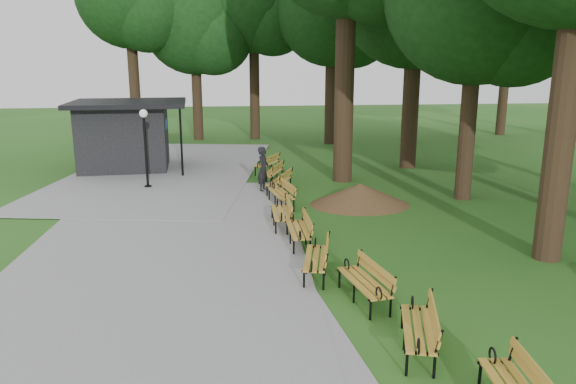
{
  "coord_description": "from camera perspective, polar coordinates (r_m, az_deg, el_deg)",
  "views": [
    {
      "loc": [
        -2.09,
        -11.24,
        5.05
      ],
      "look_at": [
        -0.22,
        4.82,
        1.1
      ],
      "focal_mm": 33.88,
      "sensor_mm": 36.0,
      "label": 1
    }
  ],
  "objects": [
    {
      "name": "path",
      "position": [
        15.22,
        -13.54,
        -5.93
      ],
      "size": [
        12.0,
        38.0,
        0.06
      ],
      "primitive_type": "cube",
      "color": "gray",
      "rests_on": "ground"
    },
    {
      "name": "bench_7",
      "position": [
        21.14,
        -0.93,
        1.13
      ],
      "size": [
        1.34,
        2.0,
        0.88
      ],
      "primitive_type": null,
      "rotation": [
        0.0,
        0.0,
        -1.98
      ],
      "color": "#B08228",
      "rests_on": "ground"
    },
    {
      "name": "dirt_mound",
      "position": [
        19.52,
        7.56,
        -0.22
      ],
      "size": [
        2.99,
        2.99,
        0.77
      ],
      "primitive_type": "cone",
      "color": "#47301C",
      "rests_on": "ground"
    },
    {
      "name": "bench_5",
      "position": [
        16.79,
        -0.74,
        -2.21
      ],
      "size": [
        0.68,
        1.91,
        0.88
      ],
      "primitive_type": null,
      "rotation": [
        0.0,
        0.0,
        -1.59
      ],
      "color": "#B08228",
      "rests_on": "ground"
    },
    {
      "name": "tree_backdrop",
      "position": [
        35.39,
        8.03,
        18.53
      ],
      "size": [
        34.97,
        9.51,
        16.17
      ],
      "primitive_type": null,
      "color": "black",
      "rests_on": "ground"
    },
    {
      "name": "bench_1",
      "position": [
        10.13,
        13.46,
        -13.77
      ],
      "size": [
        1.13,
        2.0,
        0.88
      ],
      "primitive_type": null,
      "rotation": [
        0.0,
        0.0,
        -1.85
      ],
      "color": "#B08228",
      "rests_on": "ground"
    },
    {
      "name": "bench_6",
      "position": [
        19.15,
        -0.74,
        -0.2
      ],
      "size": [
        0.96,
        1.98,
        0.88
      ],
      "primitive_type": null,
      "rotation": [
        0.0,
        0.0,
        -1.4
      ],
      "color": "#B08228",
      "rests_on": "ground"
    },
    {
      "name": "ground",
      "position": [
        12.5,
        3.62,
        -10.13
      ],
      "size": [
        100.0,
        100.0,
        0.0
      ],
      "primitive_type": "plane",
      "color": "#215418",
      "rests_on": "ground"
    },
    {
      "name": "bench_8",
      "position": [
        22.76,
        -1.71,
        2.04
      ],
      "size": [
        1.3,
        2.0,
        0.88
      ],
      "primitive_type": null,
      "rotation": [
        0.0,
        0.0,
        -1.95
      ],
      "color": "#B08228",
      "rests_on": "ground"
    },
    {
      "name": "kiosk",
      "position": [
        26.66,
        -16.82,
        5.72
      ],
      "size": [
        5.35,
        4.72,
        3.2
      ],
      "primitive_type": null,
      "rotation": [
        0.0,
        0.0,
        0.05
      ],
      "color": "black",
      "rests_on": "ground"
    },
    {
      "name": "lamp_post",
      "position": [
        22.28,
        -14.82,
        6.12
      ],
      "size": [
        0.32,
        0.32,
        3.16
      ],
      "color": "black",
      "rests_on": "ground"
    },
    {
      "name": "person",
      "position": [
        21.25,
        -2.61,
        2.41
      ],
      "size": [
        0.63,
        0.76,
        1.77
      ],
      "primitive_type": "imported",
      "rotation": [
        0.0,
        0.0,
        1.19
      ],
      "color": "black",
      "rests_on": "ground"
    },
    {
      "name": "bench_3",
      "position": [
        13.06,
        2.92,
        -6.96
      ],
      "size": [
        1.03,
        1.99,
        0.88
      ],
      "primitive_type": null,
      "rotation": [
        0.0,
        0.0,
        -1.79
      ],
      "color": "#B08228",
      "rests_on": "ground"
    },
    {
      "name": "bench_9",
      "position": [
        24.79,
        -2.2,
        3.0
      ],
      "size": [
        1.46,
        1.98,
        0.88
      ],
      "primitive_type": null,
      "rotation": [
        0.0,
        0.0,
        -2.06
      ],
      "color": "#B08228",
      "rests_on": "ground"
    },
    {
      "name": "bench_4",
      "position": [
        15.14,
        1.07,
        -4.0
      ],
      "size": [
        0.66,
        1.91,
        0.88
      ],
      "primitive_type": null,
      "rotation": [
        0.0,
        0.0,
        -1.58
      ],
      "color": "#B08228",
      "rests_on": "ground"
    },
    {
      "name": "bench_2",
      "position": [
        11.82,
        7.96,
        -9.38
      ],
      "size": [
        0.96,
        1.98,
        0.88
      ],
      "primitive_type": null,
      "rotation": [
        0.0,
        0.0,
        -1.4
      ],
      "color": "#B08228",
      "rests_on": "ground"
    }
  ]
}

